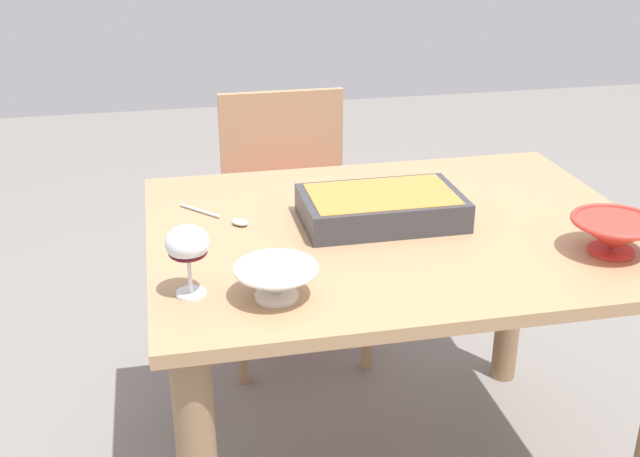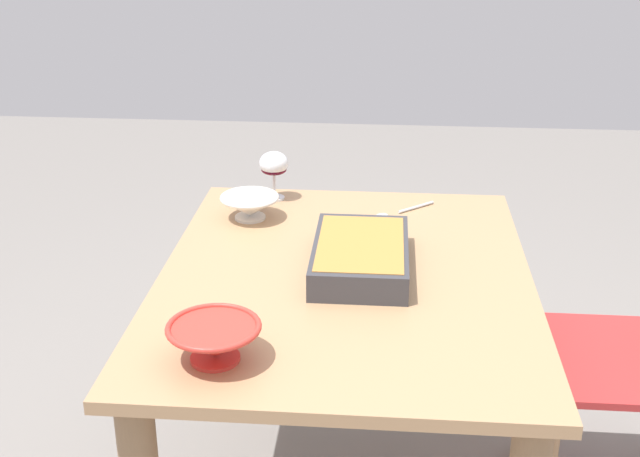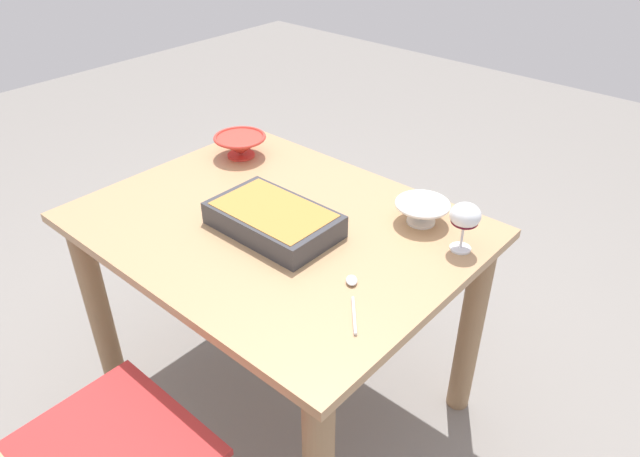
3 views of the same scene
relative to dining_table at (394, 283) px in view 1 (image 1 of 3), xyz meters
name	(u,v)px [view 1 (image 1 of 3)]	position (x,y,z in m)	size (l,w,h in m)	color
dining_table	(394,283)	(0.00, 0.00, 0.00)	(1.16, 0.90, 0.75)	tan
chair	(289,206)	(-0.12, 0.81, -0.11)	(0.45, 0.45, 0.85)	#B22D2D
wine_glass	(188,247)	(-0.50, -0.24, 0.26)	(0.09, 0.09, 0.15)	white
casserole_dish	(381,206)	(-0.03, 0.04, 0.19)	(0.38, 0.23, 0.07)	#38383D
mixing_bowl	(276,279)	(-0.33, -0.29, 0.19)	(0.17, 0.17, 0.07)	white
small_bowl	(614,234)	(0.42, -0.24, 0.20)	(0.19, 0.19, 0.08)	red
serving_spoon	(227,218)	(-0.39, 0.11, 0.16)	(0.16, 0.18, 0.01)	silver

